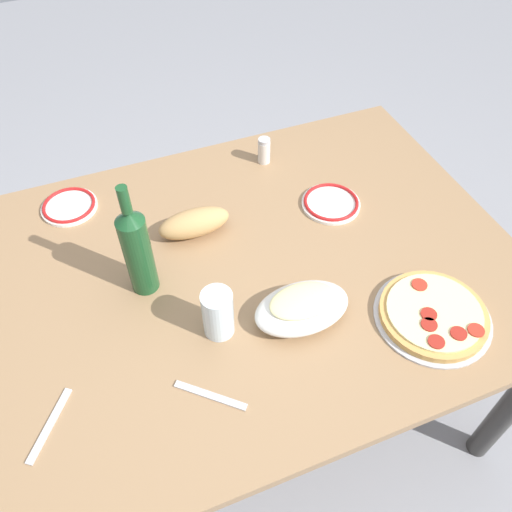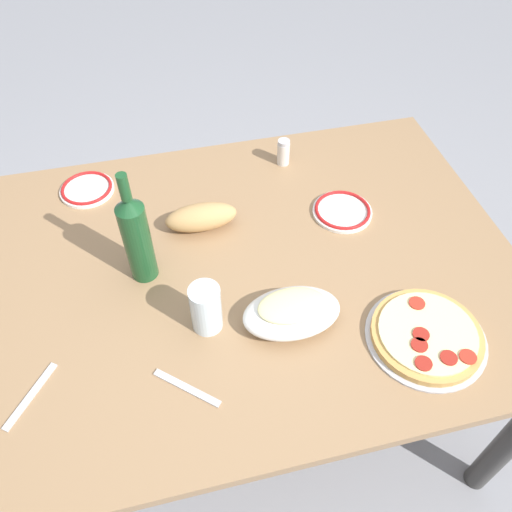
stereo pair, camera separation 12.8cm
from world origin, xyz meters
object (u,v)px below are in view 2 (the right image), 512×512
Objects in this scene: dining_table at (256,287)px; side_plate_far at (342,211)px; bread_loaf at (201,217)px; wine_bottle at (137,237)px; pepperoni_pizza at (427,335)px; side_plate_near at (87,189)px; water_glass at (206,308)px; baked_pasta_dish at (292,311)px; spice_shaker at (283,152)px.

dining_table is 8.10× the size of side_plate_far.
wine_bottle is at bearing -142.39° from bread_loaf.
pepperoni_pizza is 1.06m from side_plate_near.
water_glass is at bearing -64.09° from side_plate_near.
baked_pasta_dish is 0.21m from water_glass.
side_plate_far is (0.58, 0.10, -0.13)m from wine_bottle.
dining_table is 16.25× the size of spice_shaker.
wine_bottle is (-0.63, 0.36, 0.12)m from pepperoni_pizza.
water_glass reaches higher than pepperoni_pizza.
pepperoni_pizza is 0.86× the size of wine_bottle.
bread_loaf reaches higher than pepperoni_pizza.
spice_shaker reaches higher than pepperoni_pizza.
bread_loaf is at bearing -143.20° from spice_shaker.
baked_pasta_dish is 0.42m from wine_bottle.
dining_table is at bearing -55.27° from bread_loaf.
wine_bottle reaches higher than side_plate_near.
bread_loaf reaches higher than side_plate_near.
wine_bottle is 0.61m from side_plate_far.
spice_shaker is (-0.15, 0.72, 0.03)m from pepperoni_pizza.
wine_bottle is 0.61m from spice_shaker.
bread_loaf is (-0.46, 0.49, 0.02)m from pepperoni_pizza.
spice_shaker is (0.62, -0.01, 0.03)m from side_plate_near.
wine_bottle is at bearing 150.31° from pepperoni_pizza.
dining_table is at bearing 101.27° from baked_pasta_dish.
wine_bottle reaches higher than side_plate_far.
side_plate_near is at bearing 136.74° from pepperoni_pizza.
wine_bottle reaches higher than pepperoni_pizza.
baked_pasta_dish is 0.77m from side_plate_near.
wine_bottle is 2.05× the size of side_plate_near.
wine_bottle is 0.25m from water_glass.
dining_table is 0.46m from spice_shaker.
spice_shaker is at bearing 102.09° from pepperoni_pizza.
side_plate_near is at bearing 115.91° from water_glass.
dining_table is 0.25m from baked_pasta_dish.
wine_bottle is 3.84× the size of spice_shaker.
wine_bottle is at bearing 123.79° from water_glass.
water_glass reaches higher than side_plate_near.
side_plate_far is (0.73, -0.27, -0.00)m from side_plate_near.
pepperoni_pizza is 2.14× the size of water_glass.
spice_shaker is at bearing 65.06° from dining_table.
side_plate_far is (0.45, 0.29, -0.06)m from water_glass.
wine_bottle is 2.49× the size of water_glass.
wine_bottle is at bearing -142.90° from spice_shaker.
bread_loaf is 2.33× the size of spice_shaker.
dining_table is at bearing -114.94° from spice_shaker.
pepperoni_pizza is 0.67m from bread_loaf.
side_plate_far is 0.41m from bread_loaf.
water_glass is at bearing 162.05° from pepperoni_pizza.
wine_bottle reaches higher than dining_table.
water_glass reaches higher than side_plate_far.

